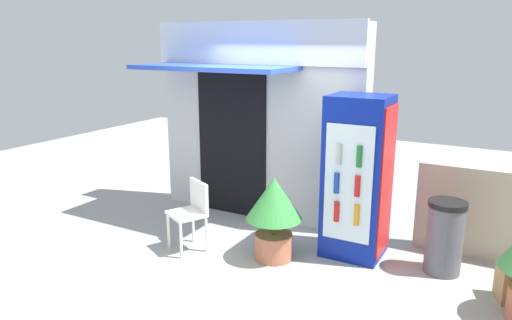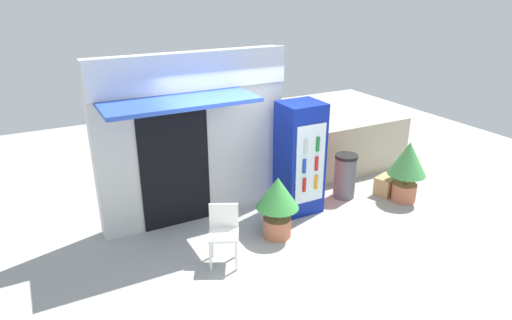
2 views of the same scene
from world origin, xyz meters
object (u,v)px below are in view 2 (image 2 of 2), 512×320
at_px(cardboard_box, 386,185).
at_px(drink_cooler, 300,158).
at_px(potted_plant_curbside, 408,165).
at_px(plastic_chair, 224,229).
at_px(potted_plant_near_shop, 278,200).
at_px(trash_bin, 345,176).

bearing_deg(cardboard_box, drink_cooler, 171.70).
distance_m(drink_cooler, potted_plant_curbside, 2.02).
height_order(plastic_chair, cardboard_box, plastic_chair).
height_order(plastic_chair, potted_plant_near_shop, potted_plant_near_shop).
xyz_separation_m(plastic_chair, trash_bin, (2.84, 0.85, -0.10)).
distance_m(drink_cooler, cardboard_box, 2.00).
xyz_separation_m(drink_cooler, trash_bin, (1.02, 0.02, -0.55)).
bearing_deg(trash_bin, potted_plant_curbside, -35.98).
height_order(drink_cooler, plastic_chair, drink_cooler).
height_order(potted_plant_near_shop, potted_plant_curbside, potted_plant_curbside).
relative_size(trash_bin, cardboard_box, 1.94).
relative_size(drink_cooler, potted_plant_curbside, 1.70).
bearing_deg(trash_bin, plastic_chair, -163.28).
xyz_separation_m(potted_plant_curbside, trash_bin, (-0.88, 0.64, -0.29)).
height_order(potted_plant_curbside, cardboard_box, potted_plant_curbside).
relative_size(potted_plant_curbside, trash_bin, 1.36).
relative_size(potted_plant_near_shop, cardboard_box, 2.33).
height_order(drink_cooler, trash_bin, drink_cooler).
xyz_separation_m(plastic_chair, cardboard_box, (3.62, 0.57, -0.34)).
distance_m(plastic_chair, cardboard_box, 3.69).
height_order(plastic_chair, trash_bin, plastic_chair).
height_order(potted_plant_near_shop, trash_bin, potted_plant_near_shop).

